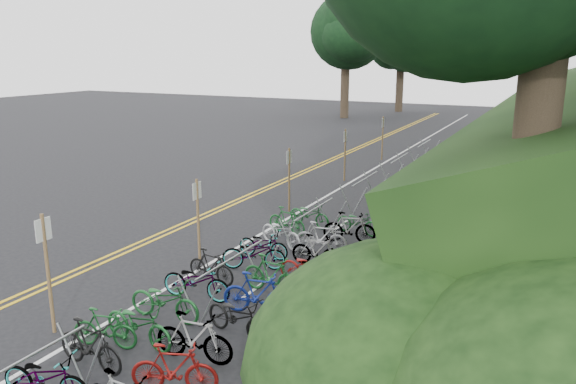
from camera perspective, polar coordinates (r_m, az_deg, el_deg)
name	(u,v)px	position (r m, az deg, el deg)	size (l,w,h in m)	color
ground	(49,328)	(14.10, -23.13, -12.59)	(120.00, 120.00, 0.00)	black
road_markings	(279,217)	(21.17, -0.89, -2.56)	(7.47, 80.00, 0.01)	gold
red_curb	(425,220)	(21.22, 13.80, -2.80)	(0.25, 28.00, 0.10)	maroon
bike_rack_front	(23,379)	(10.56, -25.33, -16.84)	(1.16, 2.67, 1.21)	gray
bike_racks_rest	(365,186)	(22.64, 7.83, 0.64)	(1.14, 23.00, 1.17)	gray
signpost_near	(47,266)	(13.26, -23.26, -6.96)	(0.08, 0.40, 2.74)	brown
signposts_rest	(320,162)	(24.27, 3.28, 3.05)	(0.08, 18.40, 2.50)	brown
bike_front	(105,328)	(12.66, -18.12, -13.02)	(1.47, 0.41, 0.88)	#144C1E
bike_valet	(236,281)	(14.25, -5.33, -9.03)	(3.21, 14.32, 1.05)	#144C1E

